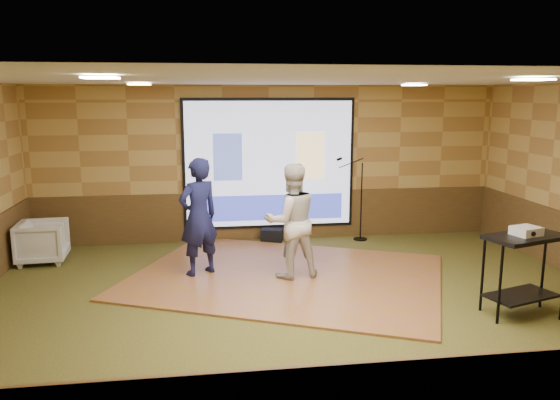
{
  "coord_description": "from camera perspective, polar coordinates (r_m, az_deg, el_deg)",
  "views": [
    {
      "loc": [
        -1.26,
        -6.94,
        2.81
      ],
      "look_at": [
        -0.16,
        0.81,
        1.3
      ],
      "focal_mm": 35.0,
      "sensor_mm": 36.0,
      "label": 1
    }
  ],
  "objects": [
    {
      "name": "ground",
      "position": [
        7.59,
        2.13,
        -10.81
      ],
      "size": [
        9.0,
        9.0,
        0.0
      ],
      "primitive_type": "plane",
      "color": "#313A1A",
      "rests_on": "ground"
    },
    {
      "name": "room_shell",
      "position": [
        7.09,
        2.25,
        5.12
      ],
      "size": [
        9.04,
        7.04,
        3.02
      ],
      "color": "tan",
      "rests_on": "ground"
    },
    {
      "name": "wainscot_back",
      "position": [
        10.75,
        -1.13,
        -1.62
      ],
      "size": [
        9.0,
        0.04,
        0.95
      ],
      "primitive_type": "cube",
      "color": "#4C3019",
      "rests_on": "ground"
    },
    {
      "name": "projector_screen",
      "position": [
        10.54,
        -1.12,
        3.64
      ],
      "size": [
        3.32,
        0.06,
        2.52
      ],
      "color": "black",
      "rests_on": "room_shell"
    },
    {
      "name": "downlight_nw",
      "position": [
        8.79,
        -14.49,
        11.62
      ],
      "size": [
        0.32,
        0.32,
        0.02
      ],
      "primitive_type": "cube",
      "color": "#FFECBF",
      "rests_on": "room_shell"
    },
    {
      "name": "downlight_ne",
      "position": [
        9.4,
        13.83,
        11.59
      ],
      "size": [
        0.32,
        0.32,
        0.02
      ],
      "primitive_type": "cube",
      "color": "#FFECBF",
      "rests_on": "room_shell"
    },
    {
      "name": "downlight_sw",
      "position": [
        5.52,
        -18.24,
        12.04
      ],
      "size": [
        0.32,
        0.32,
        0.02
      ],
      "primitive_type": "cube",
      "color": "#FFECBF",
      "rests_on": "room_shell"
    },
    {
      "name": "downlight_se",
      "position": [
        6.45,
        24.93,
        11.35
      ],
      "size": [
        0.32,
        0.32,
        0.02
      ],
      "primitive_type": "cube",
      "color": "#FFECBF",
      "rests_on": "room_shell"
    },
    {
      "name": "dance_floor",
      "position": [
        8.64,
        0.68,
        -7.94
      ],
      "size": [
        5.7,
        5.14,
        0.03
      ],
      "primitive_type": "cube",
      "rotation": [
        0.0,
        0.0,
        -0.42
      ],
      "color": "brown",
      "rests_on": "ground"
    },
    {
      "name": "player_left",
      "position": [
        8.55,
        -8.51,
        -1.74
      ],
      "size": [
        0.8,
        0.73,
        1.84
      ],
      "primitive_type": "imported",
      "rotation": [
        0.0,
        0.0,
        3.7
      ],
      "color": "#161845",
      "rests_on": "dance_floor"
    },
    {
      "name": "player_right",
      "position": [
        8.34,
        1.19,
        -2.19
      ],
      "size": [
        0.97,
        0.81,
        1.77
      ],
      "primitive_type": "imported",
      "rotation": [
        0.0,
        0.0,
        3.32
      ],
      "color": "beige",
      "rests_on": "dance_floor"
    },
    {
      "name": "av_table",
      "position": [
        7.64,
        24.15,
        -5.53
      ],
      "size": [
        1.02,
        0.54,
        1.07
      ],
      "rotation": [
        0.0,
        0.0,
        0.31
      ],
      "color": "black",
      "rests_on": "ground"
    },
    {
      "name": "projector",
      "position": [
        7.54,
        24.33,
        -2.96
      ],
      "size": [
        0.39,
        0.36,
        0.11
      ],
      "primitive_type": "cube",
      "rotation": [
        0.0,
        0.0,
        0.3
      ],
      "color": "silver",
      "rests_on": "av_table"
    },
    {
      "name": "mic_stand",
      "position": [
        10.79,
        8.16,
        -1.58
      ],
      "size": [
        0.65,
        0.26,
        1.65
      ],
      "rotation": [
        0.0,
        0.0,
        0.3
      ],
      "color": "black",
      "rests_on": "ground"
    },
    {
      "name": "banquet_chair",
      "position": [
        10.12,
        -23.55,
        -4.03
      ],
      "size": [
        0.84,
        0.82,
        0.72
      ],
      "primitive_type": "imported",
      "rotation": [
        0.0,
        0.0,
        1.63
      ],
      "color": "gray",
      "rests_on": "ground"
    },
    {
      "name": "duffel_bag",
      "position": [
        10.62,
        -0.87,
        -3.73
      ],
      "size": [
        0.46,
        0.37,
        0.25
      ],
      "primitive_type": "cube",
      "rotation": [
        0.0,
        0.0,
        -0.28
      ],
      "color": "black",
      "rests_on": "ground"
    }
  ]
}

